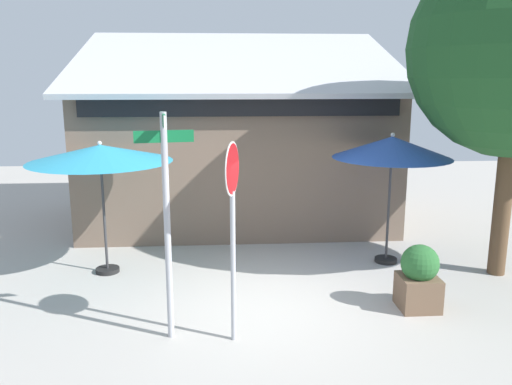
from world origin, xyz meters
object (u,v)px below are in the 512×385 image
(street_sign_post, at_px, (167,206))
(patio_umbrella_royal_blue_center, at_px, (392,148))
(stop_sign, at_px, (233,207))
(sidewalk_planter, at_px, (419,277))
(patio_umbrella_teal_left, at_px, (100,154))

(street_sign_post, distance_m, patio_umbrella_royal_blue_center, 4.91)
(stop_sign, bearing_deg, patio_umbrella_royal_blue_center, 43.57)
(stop_sign, height_order, sidewalk_planter, stop_sign)
(patio_umbrella_teal_left, bearing_deg, sidewalk_planter, -20.40)
(street_sign_post, relative_size, sidewalk_planter, 3.02)
(street_sign_post, relative_size, patio_umbrella_teal_left, 1.22)
(patio_umbrella_teal_left, distance_m, sidewalk_planter, 5.87)
(patio_umbrella_teal_left, relative_size, sidewalk_planter, 2.46)
(stop_sign, distance_m, patio_umbrella_royal_blue_center, 4.31)
(street_sign_post, relative_size, stop_sign, 1.13)
(stop_sign, height_order, patio_umbrella_royal_blue_center, stop_sign)
(patio_umbrella_teal_left, bearing_deg, stop_sign, -50.28)
(patio_umbrella_royal_blue_center, bearing_deg, street_sign_post, -144.79)
(stop_sign, xyz_separation_m, patio_umbrella_royal_blue_center, (3.11, 2.96, 0.35))
(street_sign_post, height_order, sidewalk_planter, street_sign_post)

